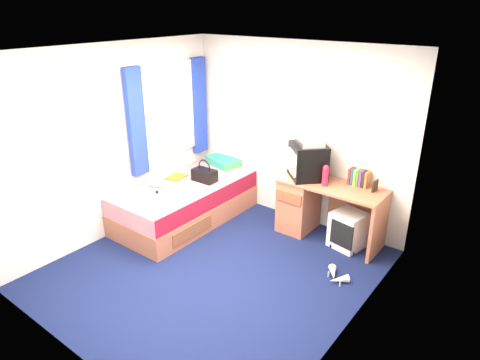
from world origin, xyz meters
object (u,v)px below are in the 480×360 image
Objects in this scene: bed at (186,202)px; storage_cube at (348,230)px; desk at (311,204)px; colour_swatch_fan at (164,199)px; picture_frame at (375,186)px; pink_water_bottle at (325,177)px; crt_tv at (308,161)px; remote_control at (161,191)px; pillow at (223,161)px; towel at (175,192)px; aerosol_can at (324,176)px; handbag at (204,175)px; white_heels at (336,276)px; vcr at (309,141)px; magazine at (177,177)px; water_bottle at (155,184)px.

bed reaches higher than storage_cube.
colour_swatch_fan is at bearing -137.67° from desk.
picture_frame is 0.59m from pink_water_bottle.
remote_control is (-1.51, -1.12, -0.42)m from crt_tv.
colour_swatch_fan is (0.20, -1.40, -0.05)m from pillow.
bed is 0.61m from colour_swatch_fan.
remote_control is (-0.25, -0.00, -0.04)m from towel.
aerosol_can is 0.52× the size of towel.
handbag is 1.07× the size of white_heels.
crt_tv is 3.79× the size of remote_control.
vcr is at bearing 90.00° from crt_tv.
colour_swatch_fan is at bearing -143.75° from pink_water_bottle.
towel reaches higher than magazine.
magazine is at bearing 177.32° from white_heels.
water_bottle is at bearing -87.71° from magazine.
water_bottle is at bearing 172.76° from towel.
towel is at bearing -94.70° from vcr.
desk is 3.87× the size of handbag.
picture_frame is 0.82× the size of aerosol_can.
crt_tv is 0.87m from picture_frame.
colour_swatch_fan is (-0.05, -0.15, -0.05)m from towel.
crt_tv is 3.04× the size of water_bottle.
aerosol_can reaches higher than picture_frame.
crt_tv reaches higher than desk.
bed is 5.95× the size of handbag.
pillow is at bearing 98.25° from colour_swatch_fan.
pink_water_bottle is 1.47× the size of remote_control.
desk is 1.14m from white_heels.
picture_frame is at bearing 30.12° from towel.
storage_cube is at bearing -4.88° from desk.
storage_cube is at bearing -4.82° from pillow.
towel is (0.04, -0.61, -0.04)m from handbag.
pink_water_bottle is at bearing 26.03° from water_bottle.
aerosol_can is (0.25, -0.02, -0.14)m from crt_tv.
aerosol_can is at bearing -8.59° from desk.
desk is at bearing 25.94° from bed.
remote_control is at bearing -150.49° from pink_water_bottle.
desk reaches higher than water_bottle.
desk is at bearing 41.17° from vcr.
handbag is (0.15, 0.24, 0.36)m from bed.
colour_swatch_fan is 2.26m from white_heels.
vcr reaches higher than remote_control.
desk is at bearing -4.80° from pillow.
aerosol_can is 0.61× the size of magazine.
picture_frame is 0.45× the size of white_heels.
aerosol_can is at bearing 38.77° from colour_swatch_fan.
storage_cube is 0.72m from aerosol_can.
pillow is at bearing 81.62° from water_bottle.
towel is at bearing -170.68° from white_heels.
white_heels is at bearing 13.04° from colour_swatch_fan.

